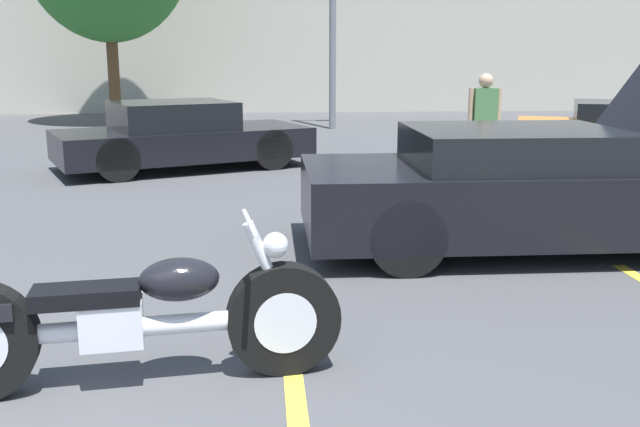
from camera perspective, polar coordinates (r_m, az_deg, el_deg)
name	(u,v)px	position (r m, az deg, el deg)	size (l,w,h in m)	color
parking_stripe_back	(297,414)	(4.12, -1.83, -15.75)	(0.12, 5.24, 0.01)	yellow
far_building	(211,44)	(26.81, -8.69, 13.28)	(32.00, 4.20, 4.40)	#B2AD9E
motorcycle	(134,320)	(4.43, -14.66, -8.24)	(2.49, 0.70, 0.99)	black
show_car_hood_open	(531,188)	(7.58, 16.50, 1.98)	(4.59, 1.96, 2.19)	black
parked_car_mid_row	(181,136)	(12.70, -11.09, 6.07)	(4.67, 3.41, 1.17)	black
parked_car_right_row	(639,134)	(14.26, 24.15, 5.86)	(4.70, 3.28, 1.12)	orange
spectator_midground	(484,118)	(11.42, 13.00, 7.45)	(0.52, 0.22, 1.68)	#38476B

